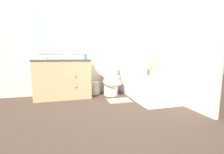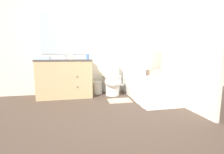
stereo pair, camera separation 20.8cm
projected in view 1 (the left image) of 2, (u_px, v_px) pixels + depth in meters
ground_plane at (115, 117)px, 2.25m from camera, size 14.00×14.00×0.00m
wall_back at (95, 42)px, 3.67m from camera, size 8.00×0.06×2.50m
wall_right at (165, 40)px, 3.24m from camera, size 0.05×2.64×2.50m
vanity_cabinet at (64, 78)px, 3.28m from camera, size 1.17×0.60×0.84m
sink_faucet at (63, 58)px, 3.41m from camera, size 0.14×0.12×0.12m
toilet at (111, 81)px, 3.52m from camera, size 0.39×0.63×0.75m
bathtub at (146, 84)px, 3.33m from camera, size 0.71×1.51×0.57m
shower_curtain at (140, 50)px, 2.73m from camera, size 0.01×0.54×2.02m
wastebasket at (95, 88)px, 3.63m from camera, size 0.24×0.24×0.31m
tissue_box at (69, 57)px, 3.25m from camera, size 0.14×0.12×0.12m
soap_dispenser at (86, 57)px, 3.41m from camera, size 0.07×0.07×0.14m
hand_towel_folded at (40, 58)px, 2.98m from camera, size 0.26×0.12×0.06m
bath_towel_folded at (153, 72)px, 2.83m from camera, size 0.30×0.20×0.09m
bath_mat at (119, 100)px, 3.07m from camera, size 0.46×0.32×0.02m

